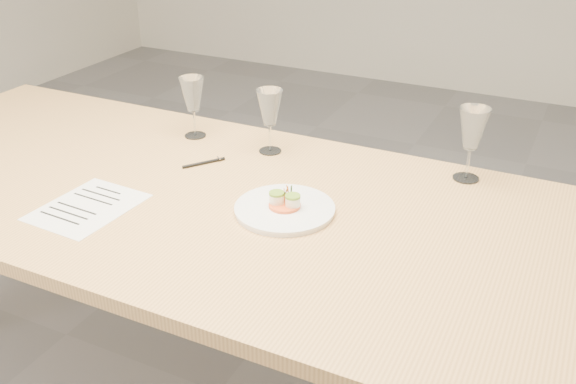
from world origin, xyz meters
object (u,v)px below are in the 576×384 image
at_px(recipe_sheet, 88,207).
at_px(ballpoint_pen, 204,163).
at_px(dining_table, 207,214).
at_px(wine_glass_0, 193,95).
at_px(wine_glass_1, 270,109).
at_px(dinner_plate, 285,208).
at_px(wine_glass_2, 473,130).

height_order(recipe_sheet, ballpoint_pen, ballpoint_pen).
xyz_separation_m(dining_table, wine_glass_0, (-0.26, 0.34, 0.21)).
relative_size(recipe_sheet, wine_glass_1, 1.42).
bearing_deg(dining_table, wine_glass_1, 84.77).
bearing_deg(dining_table, wine_glass_0, 127.13).
xyz_separation_m(dining_table, dinner_plate, (0.25, -0.00, 0.08)).
relative_size(dinner_plate, wine_glass_0, 1.31).
distance_m(dining_table, recipe_sheet, 0.33).
bearing_deg(dining_table, wine_glass_2, 32.77).
bearing_deg(wine_glass_2, recipe_sheet, -144.72).
xyz_separation_m(dinner_plate, wine_glass_1, (-0.22, 0.33, 0.13)).
distance_m(wine_glass_1, wine_glass_2, 0.61).
distance_m(dining_table, wine_glass_1, 0.40).
distance_m(dining_table, wine_glass_2, 0.79).
bearing_deg(ballpoint_pen, wine_glass_0, 75.73).
height_order(dinner_plate, wine_glass_0, wine_glass_0).
relative_size(dining_table, dinner_plate, 9.01).
bearing_deg(dining_table, recipe_sheet, -138.77).
bearing_deg(wine_glass_0, dinner_plate, -33.94).
height_order(dinner_plate, wine_glass_2, wine_glass_2).
bearing_deg(dinner_plate, wine_glass_1, 122.95).
relative_size(wine_glass_0, wine_glass_1, 1.00).
xyz_separation_m(ballpoint_pen, wine_glass_1, (0.14, 0.17, 0.14)).
bearing_deg(recipe_sheet, ballpoint_pen, 73.51).
bearing_deg(ballpoint_pen, wine_glass_2, -35.51).
height_order(recipe_sheet, wine_glass_1, wine_glass_1).
xyz_separation_m(dinner_plate, wine_glass_2, (0.39, 0.41, 0.14)).
height_order(wine_glass_1, wine_glass_2, wine_glass_2).
bearing_deg(dining_table, dinner_plate, -0.24).
relative_size(dining_table, wine_glass_0, 11.78).
height_order(dining_table, wine_glass_2, wine_glass_2).
bearing_deg(dinner_plate, wine_glass_2, 46.61).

